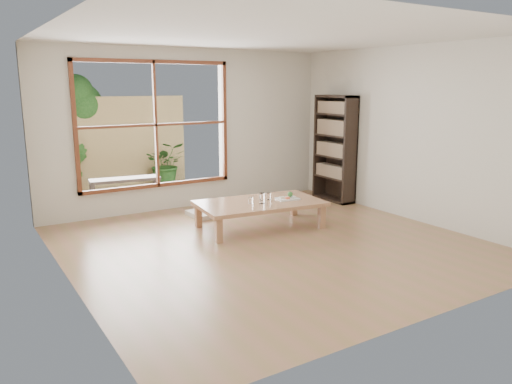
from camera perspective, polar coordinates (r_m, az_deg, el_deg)
ground at (r=6.51m, az=1.74°, el=-5.92°), size 5.00×5.00×0.00m
low_table at (r=7.15m, az=0.44°, el=-1.45°), size 1.86×1.18×0.38m
floor_cushion at (r=7.89m, az=-5.69°, el=-2.45°), size 0.53×0.53×0.07m
bookshelf at (r=8.88m, az=9.00°, el=4.92°), size 0.30×0.83×1.85m
glass_tall at (r=7.02m, az=0.68°, el=-0.70°), size 0.08×0.08×0.15m
glass_mid at (r=7.26m, az=1.45°, el=-0.48°), size 0.07×0.07×0.09m
glass_short at (r=7.24m, az=0.74°, el=-0.52°), size 0.07×0.07×0.09m
glass_small at (r=7.03m, az=-0.59°, el=-0.95°), size 0.07×0.07×0.09m
food_tray at (r=7.29m, az=3.67°, el=-0.64°), size 0.34×0.27×0.10m
deck at (r=9.38m, az=-13.52°, el=-0.61°), size 2.80×2.00×0.05m
garden_bench at (r=9.11m, az=-14.73°, el=1.19°), size 1.25×0.50×0.38m
bamboo_fence at (r=10.18m, az=-15.58°, el=5.41°), size 2.80×0.06×1.80m
shrub_right at (r=10.22m, az=-10.21°, el=3.22°), size 0.97×0.90×0.88m
shrub_left at (r=9.72m, az=-20.14°, el=2.45°), size 0.62×0.55×0.96m
garden_tree at (r=10.25m, az=-19.98°, el=9.25°), size 1.04×0.85×2.22m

